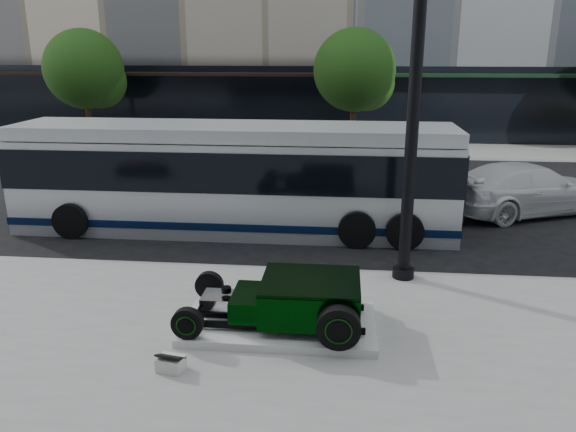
# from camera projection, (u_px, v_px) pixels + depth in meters

# --- Properties ---
(ground) EXTENTS (120.00, 120.00, 0.00)m
(ground) POSITION_uv_depth(u_px,v_px,m) (318.00, 244.00, 14.69)
(ground) COLOR black
(ground) RESTS_ON ground
(sidewalk_far) EXTENTS (70.00, 4.00, 0.12)m
(sidewalk_far) POSITION_uv_depth(u_px,v_px,m) (331.00, 149.00, 28.01)
(sidewalk_far) COLOR gray
(sidewalk_far) RESTS_ON ground
(street_trees) EXTENTS (29.80, 3.80, 5.70)m
(street_trees) POSITION_uv_depth(u_px,v_px,m) (357.00, 73.00, 25.94)
(street_trees) COLOR black
(street_trees) RESTS_ON sidewalk_far
(display_plinth) EXTENTS (3.40, 1.80, 0.15)m
(display_plinth) POSITION_uv_depth(u_px,v_px,m) (280.00, 324.00, 10.01)
(display_plinth) COLOR silver
(display_plinth) RESTS_ON sidewalk_near
(hot_rod) EXTENTS (3.22, 2.00, 0.81)m
(hot_rod) POSITION_uv_depth(u_px,v_px,m) (298.00, 299.00, 9.83)
(hot_rod) COLOR black
(hot_rod) RESTS_ON display_plinth
(info_plaque) EXTENTS (0.45, 0.37, 0.31)m
(info_plaque) POSITION_uv_depth(u_px,v_px,m) (171.00, 363.00, 8.68)
(info_plaque) COLOR silver
(info_plaque) RESTS_ON sidewalk_near
(lamppost) EXTENTS (0.47, 0.47, 8.54)m
(lamppost) POSITION_uv_depth(u_px,v_px,m) (415.00, 93.00, 11.10)
(lamppost) COLOR black
(lamppost) RESTS_ON sidewalk_near
(transit_bus) EXTENTS (12.12, 2.88, 2.92)m
(transit_bus) POSITION_uv_depth(u_px,v_px,m) (235.00, 177.00, 15.54)
(transit_bus) COLOR silver
(transit_bus) RESTS_ON ground
(white_sedan) EXTENTS (5.78, 4.16, 1.56)m
(white_sedan) POSITION_uv_depth(u_px,v_px,m) (528.00, 189.00, 17.17)
(white_sedan) COLOR white
(white_sedan) RESTS_ON ground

